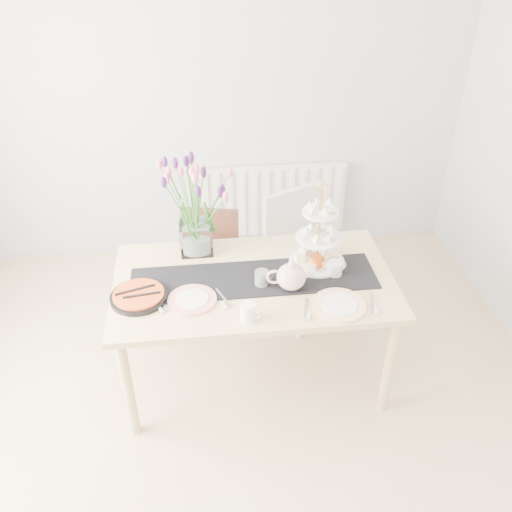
{
  "coord_description": "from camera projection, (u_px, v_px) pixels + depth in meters",
  "views": [
    {
      "loc": [
        -0.1,
        -1.76,
        2.59
      ],
      "look_at": [
        0.18,
        0.66,
        0.94
      ],
      "focal_mm": 38.0,
      "sensor_mm": 36.0,
      "label": 1
    }
  ],
  "objects": [
    {
      "name": "room_shell",
      "position": [
        231.0,
        276.0,
        2.18
      ],
      "size": [
        4.5,
        4.5,
        4.5
      ],
      "color": "tan",
      "rests_on": "ground"
    },
    {
      "name": "radiator",
      "position": [
        273.0,
        200.0,
        4.51
      ],
      "size": [
        1.2,
        0.08,
        0.6
      ],
      "primitive_type": "cube",
      "color": "white",
      "rests_on": "room_shell"
    },
    {
      "name": "dining_table",
      "position": [
        254.0,
        290.0,
        3.13
      ],
      "size": [
        1.6,
        0.9,
        0.75
      ],
      "color": "tan",
      "rests_on": "ground"
    },
    {
      "name": "chair_brown",
      "position": [
        209.0,
        259.0,
        3.78
      ],
      "size": [
        0.47,
        0.47,
        0.8
      ],
      "rotation": [
        0.0,
        0.0,
        -0.21
      ],
      "color": "#3D1C16",
      "rests_on": "ground"
    },
    {
      "name": "chair_white",
      "position": [
        301.0,
        246.0,
        3.75
      ],
      "size": [
        0.61,
        0.61,
        0.93
      ],
      "rotation": [
        0.0,
        0.0,
        0.43
      ],
      "color": "silver",
      "rests_on": "ground"
    },
    {
      "name": "table_runner",
      "position": [
        254.0,
        278.0,
        3.09
      ],
      "size": [
        1.4,
        0.35,
        0.01
      ],
      "primitive_type": "cube",
      "color": "black",
      "rests_on": "dining_table"
    },
    {
      "name": "tulip_vase",
      "position": [
        193.0,
        194.0,
        3.12
      ],
      "size": [
        0.7,
        0.7,
        0.6
      ],
      "rotation": [
        0.0,
        0.0,
        0.11
      ],
      "color": "silver",
      "rests_on": "dining_table"
    },
    {
      "name": "cake_stand",
      "position": [
        318.0,
        244.0,
        3.14
      ],
      "size": [
        0.33,
        0.33,
        0.48
      ],
      "rotation": [
        0.0,
        0.0,
        0.09
      ],
      "color": "gold",
      "rests_on": "dining_table"
    },
    {
      "name": "teapot",
      "position": [
        291.0,
        277.0,
        2.97
      ],
      "size": [
        0.28,
        0.24,
        0.17
      ],
      "primitive_type": null,
      "rotation": [
        0.0,
        0.0,
        -0.09
      ],
      "color": "silver",
      "rests_on": "dining_table"
    },
    {
      "name": "cream_jug",
      "position": [
        335.0,
        269.0,
        3.1
      ],
      "size": [
        0.11,
        0.11,
        0.09
      ],
      "primitive_type": "cylinder",
      "rotation": [
        0.0,
        0.0,
        0.3
      ],
      "color": "silver",
      "rests_on": "dining_table"
    },
    {
      "name": "tart_tin",
      "position": [
        139.0,
        296.0,
        2.93
      ],
      "size": [
        0.31,
        0.31,
        0.04
      ],
      "rotation": [
        0.0,
        0.0,
        -0.13
      ],
      "color": "black",
      "rests_on": "dining_table"
    },
    {
      "name": "mug_grey",
      "position": [
        262.0,
        278.0,
        3.02
      ],
      "size": [
        0.1,
        0.1,
        0.09
      ],
      "primitive_type": "cylinder",
      "rotation": [
        0.0,
        0.0,
        0.32
      ],
      "color": "slate",
      "rests_on": "dining_table"
    },
    {
      "name": "mug_white",
      "position": [
        248.0,
        312.0,
        2.78
      ],
      "size": [
        0.11,
        0.11,
        0.1
      ],
      "primitive_type": "cylinder",
      "rotation": [
        0.0,
        0.0,
        -0.58
      ],
      "color": "white",
      "rests_on": "dining_table"
    },
    {
      "name": "mug_orange",
      "position": [
        315.0,
        263.0,
        3.15
      ],
      "size": [
        0.11,
        0.11,
        0.09
      ],
      "primitive_type": "cylinder",
      "rotation": [
        0.0,
        0.0,
        0.57
      ],
      "color": "#D34E17",
      "rests_on": "dining_table"
    },
    {
      "name": "plate_left",
      "position": [
        192.0,
        300.0,
        2.93
      ],
      "size": [
        0.35,
        0.35,
        0.01
      ],
      "primitive_type": "cylinder",
      "rotation": [
        0.0,
        0.0,
        0.39
      ],
      "color": "silver",
      "rests_on": "dining_table"
    },
    {
      "name": "plate_right",
      "position": [
        339.0,
        305.0,
        2.89
      ],
      "size": [
        0.35,
        0.35,
        0.01
      ],
      "primitive_type": "cylinder",
      "rotation": [
        0.0,
        0.0,
        -0.25
      ],
      "color": "white",
      "rests_on": "dining_table"
    }
  ]
}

